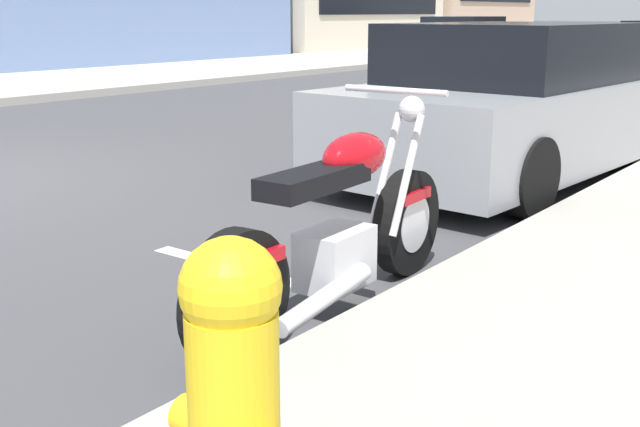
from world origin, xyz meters
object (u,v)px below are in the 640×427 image
parked_motorcycle (338,232)px  parked_car_near_corner (519,105)px  car_opposite_curb (461,41)px  fire_hydrant (234,404)px

parked_motorcycle → parked_car_near_corner: 3.89m
parked_motorcycle → car_opposite_curb: car_opposite_curb is taller
car_opposite_curb → fire_hydrant: bearing=23.7°
car_opposite_curb → fire_hydrant: 22.84m
parked_motorcycle → fire_hydrant: 2.14m
car_opposite_curb → fire_hydrant: (-20.54, -9.99, -0.04)m
parked_motorcycle → fire_hydrant: size_ratio=2.46×
parked_motorcycle → car_opposite_curb: bearing=22.9°
fire_hydrant → parked_car_near_corner: bearing=17.0°
car_opposite_curb → fire_hydrant: car_opposite_curb is taller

